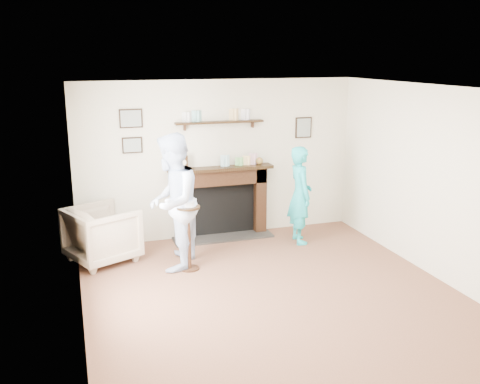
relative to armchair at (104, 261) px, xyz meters
name	(u,v)px	position (x,y,z in m)	size (l,w,h in m)	color
ground	(275,297)	(1.90, -1.87, 0.00)	(5.00, 5.00, 0.00)	brown
room_shell	(257,156)	(1.90, -1.18, 1.62)	(4.54, 5.02, 2.52)	beige
armchair	(104,261)	(0.00, 0.00, 0.00)	(0.85, 0.88, 0.80)	tan
man	(175,267)	(0.92, -0.54, 0.00)	(0.91, 0.71, 1.87)	silver
woman	(299,241)	(2.99, -0.11, 0.00)	(0.56, 0.36, 1.52)	teal
pedestal_table	(188,225)	(1.10, -0.68, 0.64)	(0.32, 0.32, 1.03)	black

